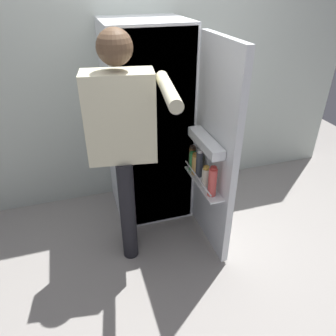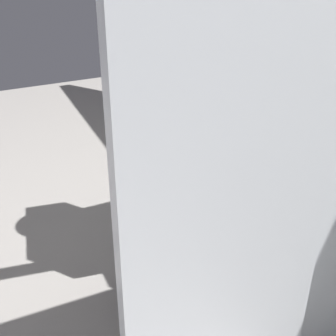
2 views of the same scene
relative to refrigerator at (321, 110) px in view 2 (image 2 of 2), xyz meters
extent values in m
plane|color=gray|center=(-0.03, -0.51, -0.85)|extent=(6.40, 6.40, 0.00)
cube|color=silver|center=(-0.03, 0.05, 0.00)|extent=(0.67, 0.63, 1.70)
cube|color=white|center=(-0.03, -0.26, 0.00)|extent=(0.63, 0.01, 1.66)
cube|color=white|center=(-0.03, -0.21, -0.05)|extent=(0.59, 0.09, 0.01)
cube|color=silver|center=(0.33, -0.58, -0.01)|extent=(0.05, 0.64, 1.63)
cube|color=white|center=(0.25, -0.58, -0.26)|extent=(0.11, 0.54, 0.01)
cylinder|color=silver|center=(0.20, -0.58, -0.20)|extent=(0.01, 0.51, 0.01)
cube|color=white|center=(0.25, -0.58, 0.09)|extent=(0.10, 0.46, 0.07)
cylinder|color=#DB4C47|center=(0.24, -0.76, -0.15)|extent=(0.06, 0.06, 0.22)
cylinder|color=#B22D28|center=(0.24, -0.76, -0.03)|extent=(0.05, 0.05, 0.02)
cylinder|color=#EDE5CC|center=(0.25, -0.62, -0.18)|extent=(0.06, 0.06, 0.14)
cylinder|color=#B78933|center=(0.25, -0.62, -0.10)|extent=(0.05, 0.05, 0.02)
cylinder|color=green|center=(0.24, -0.37, -0.18)|extent=(0.06, 0.06, 0.15)
cylinder|color=#195B28|center=(0.24, -0.37, -0.09)|extent=(0.05, 0.05, 0.02)
cylinder|color=#333842|center=(0.25, -0.48, -0.15)|extent=(0.05, 0.05, 0.21)
cylinder|color=silver|center=(0.25, -0.48, -0.03)|extent=(0.04, 0.04, 0.02)
cylinder|color=tan|center=(0.24, -0.44, -0.17)|extent=(0.07, 0.07, 0.16)
cylinder|color=#996623|center=(0.24, -0.44, -0.08)|extent=(0.06, 0.06, 0.02)
cylinder|color=brown|center=(0.24, -0.35, -0.16)|extent=(0.05, 0.05, 0.19)
cylinder|color=black|center=(0.24, -0.35, -0.06)|extent=(0.04, 0.04, 0.02)
cylinder|color=gold|center=(-0.16, -0.21, -0.01)|extent=(0.09, 0.09, 0.08)
cylinder|color=black|center=(-0.33, -0.41, -0.42)|extent=(0.12, 0.12, 0.86)
cylinder|color=black|center=(-0.35, -0.57, -0.42)|extent=(0.12, 0.12, 0.86)
cube|color=beige|center=(-0.34, -0.49, 0.32)|extent=(0.49, 0.29, 0.61)
cylinder|color=beige|center=(-0.30, -0.26, 0.29)|extent=(0.08, 0.08, 0.57)
camera|label=1|loc=(-0.63, -2.50, 1.13)|focal=34.41mm
camera|label=2|loc=(1.20, -1.16, 0.64)|focal=49.57mm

